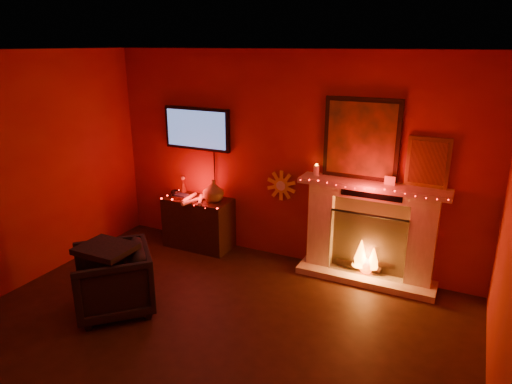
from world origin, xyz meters
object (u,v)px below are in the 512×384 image
Objects in this scene: sunburst_clock at (281,186)px; console_table at (199,220)px; tv at (197,129)px; armchair at (113,280)px; fireplace at (370,223)px.

console_table is (-1.14, -0.22, -0.60)m from sunburst_clock.
armchair is (0.17, -1.98, -1.29)m from tv.
sunburst_clock reaches higher than console_table.
console_table is (-2.33, -0.13, -0.32)m from fireplace.
tv is 1.57× the size of armchair.
armchair is (-2.27, -1.92, -0.37)m from fireplace.
sunburst_clock is 1.31m from console_table.
tv is at bearing 178.50° from fireplace.
fireplace is at bearing -4.37° from sunburst_clock.
fireplace reaches higher than tv.
fireplace is at bearing 84.89° from armchair.
fireplace reaches higher than sunburst_clock.
tv reaches higher than armchair.
tv is 1.41m from sunburst_clock.
sunburst_clock reaches higher than armchair.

